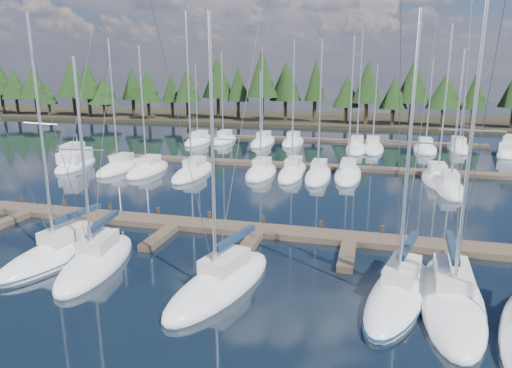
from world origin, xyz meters
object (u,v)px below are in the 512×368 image
(front_sailboat_1, at_px, (62,252))
(front_sailboat_3, at_px, (221,283))
(front_sailboat_5, at_px, (451,298))
(motor_yacht_left, at_px, (76,162))
(motor_yacht_right, at_px, (510,151))
(main_dock, at_px, (257,233))
(front_sailboat_4, at_px, (399,293))
(front_sailboat_2, at_px, (97,262))

(front_sailboat_1, relative_size, front_sailboat_3, 1.03)
(front_sailboat_1, distance_m, front_sailboat_5, 21.48)
(motor_yacht_left, height_order, motor_yacht_right, motor_yacht_left)
(front_sailboat_1, bearing_deg, motor_yacht_right, 51.45)
(main_dock, bearing_deg, front_sailboat_4, -36.45)
(front_sailboat_1, relative_size, front_sailboat_5, 0.96)
(motor_yacht_left, distance_m, motor_yacht_right, 54.29)
(front_sailboat_2, bearing_deg, front_sailboat_5, 1.50)
(front_sailboat_2, height_order, motor_yacht_left, front_sailboat_2)
(front_sailboat_3, height_order, motor_yacht_right, front_sailboat_3)
(front_sailboat_2, relative_size, front_sailboat_4, 0.87)
(front_sailboat_3, distance_m, front_sailboat_4, 8.77)
(front_sailboat_4, distance_m, motor_yacht_right, 46.56)
(front_sailboat_1, relative_size, front_sailboat_2, 1.18)
(main_dock, height_order, front_sailboat_1, front_sailboat_1)
(front_sailboat_2, bearing_deg, motor_yacht_left, 127.73)
(front_sailboat_1, height_order, front_sailboat_3, front_sailboat_1)
(front_sailboat_5, distance_m, motor_yacht_right, 45.76)
(front_sailboat_5, relative_size, motor_yacht_right, 1.71)
(front_sailboat_2, relative_size, motor_yacht_right, 1.39)
(front_sailboat_4, distance_m, front_sailboat_5, 2.37)
(main_dock, distance_m, front_sailboat_2, 10.25)
(main_dock, xyz_separation_m, front_sailboat_1, (-10.37, -6.22, 0.08))
(front_sailboat_3, relative_size, front_sailboat_4, 1.00)
(front_sailboat_3, height_order, front_sailboat_5, front_sailboat_5)
(front_sailboat_1, distance_m, front_sailboat_3, 10.52)
(front_sailboat_3, relative_size, motor_yacht_left, 1.51)
(front_sailboat_2, bearing_deg, main_dock, 42.20)
(front_sailboat_1, distance_m, motor_yacht_left, 27.56)
(front_sailboat_4, distance_m, motor_yacht_left, 41.53)
(front_sailboat_4, bearing_deg, front_sailboat_3, -172.23)
(front_sailboat_2, relative_size, motor_yacht_left, 1.31)
(front_sailboat_2, height_order, front_sailboat_3, front_sailboat_3)
(motor_yacht_right, bearing_deg, front_sailboat_3, -118.38)
(main_dock, xyz_separation_m, motor_yacht_right, (24.38, 37.40, 0.26))
(front_sailboat_5, bearing_deg, front_sailboat_4, -178.57)
(front_sailboat_3, bearing_deg, motor_yacht_right, 61.62)
(main_dock, relative_size, motor_yacht_right, 4.99)
(motor_yacht_right, bearing_deg, main_dock, -123.10)
(front_sailboat_3, height_order, front_sailboat_4, front_sailboat_3)
(front_sailboat_3, bearing_deg, motor_yacht_left, 136.79)
(front_sailboat_4, xyz_separation_m, motor_yacht_right, (15.64, 43.85, 0.18))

